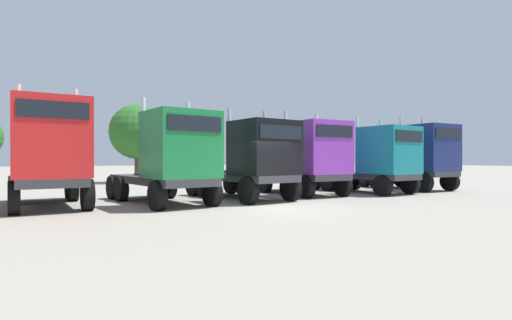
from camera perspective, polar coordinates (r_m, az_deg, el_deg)
The scene contains 9 objects.
ground at distance 14.79m, azimuth 3.51°, elevation -6.86°, with size 200.00×200.00×0.00m, color gray.
semi_truck_red at distance 16.14m, azimuth -27.32°, elevation 0.96°, with size 2.93×6.25×4.51m.
semi_truck_green at distance 15.87m, azimuth -11.80°, elevation 0.29°, with size 3.43×6.55×4.18m.
semi_truck_black at distance 17.38m, azimuth -0.29°, elevation 0.03°, with size 3.33×6.30×4.00m.
semi_truck_purple at distance 19.94m, azimuth 7.72°, elevation 0.37°, with size 2.69×6.08×4.19m.
semi_truck_teal at distance 21.91m, azimuth 17.02°, elevation 0.08°, with size 3.20×6.30×4.04m.
semi_truck_navy at distance 25.03m, azimuth 22.44°, elevation 0.44°, with size 2.62×5.86×4.33m.
oak_far_centre at distance 31.88m, azimuth -16.58°, elevation 3.85°, with size 4.14×4.14×5.95m.
oak_far_right at distance 36.98m, azimuth 2.44°, elevation 2.93°, with size 3.10×3.10×5.18m.
Camera 1 is at (-7.66, -12.53, 1.80)m, focal length 28.11 mm.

